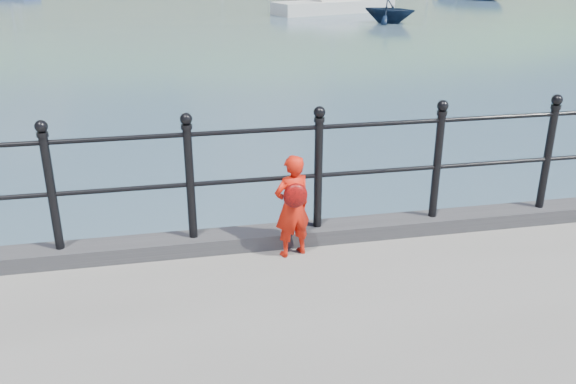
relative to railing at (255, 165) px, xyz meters
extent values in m
plane|color=#2D4251|center=(0.00, 0.15, -1.82)|extent=(600.00, 600.00, 0.00)
cube|color=#28282B|center=(0.00, 0.00, -0.75)|extent=(60.00, 0.30, 0.15)
cylinder|color=black|center=(0.00, 0.00, -0.15)|extent=(18.00, 0.04, 0.04)
cylinder|color=black|center=(0.00, 0.00, 0.32)|extent=(18.00, 0.04, 0.04)
cylinder|color=black|center=(-1.80, 0.00, -0.15)|extent=(0.08, 0.08, 1.05)
sphere|color=black|center=(-1.80, 0.00, 0.47)|extent=(0.11, 0.11, 0.11)
cylinder|color=black|center=(-0.60, 0.00, -0.15)|extent=(0.08, 0.08, 1.05)
sphere|color=black|center=(-0.60, 0.00, 0.47)|extent=(0.11, 0.11, 0.11)
cylinder|color=black|center=(0.60, 0.00, -0.15)|extent=(0.08, 0.08, 1.05)
sphere|color=black|center=(0.60, 0.00, 0.47)|extent=(0.11, 0.11, 0.11)
cylinder|color=black|center=(1.80, 0.00, -0.15)|extent=(0.08, 0.08, 1.05)
sphere|color=black|center=(1.80, 0.00, 0.47)|extent=(0.11, 0.11, 0.11)
cylinder|color=black|center=(3.00, 0.00, -0.15)|extent=(0.08, 0.08, 1.05)
sphere|color=black|center=(3.00, 0.00, 0.47)|extent=(0.11, 0.11, 0.11)
ellipsoid|color=#333A21|center=(20.00, 195.15, -17.22)|extent=(400.00, 100.00, 88.00)
ellipsoid|color=#387026|center=(60.00, 255.15, -29.12)|extent=(600.00, 180.00, 156.00)
imported|color=red|center=(0.30, -0.25, -0.33)|extent=(0.41, 0.33, 0.98)
ellipsoid|color=red|center=(0.30, -0.38, -0.18)|extent=(0.22, 0.11, 0.23)
imported|color=black|center=(10.59, 25.16, -1.13)|extent=(3.48, 3.44, 1.39)
cube|color=beige|center=(9.19, 30.61, -1.57)|extent=(7.66, 4.26, 0.90)
cube|color=beige|center=(9.19, 30.61, -1.07)|extent=(2.91, 2.17, 0.50)
camera|label=1|loc=(-0.74, -5.23, 1.87)|focal=38.00mm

